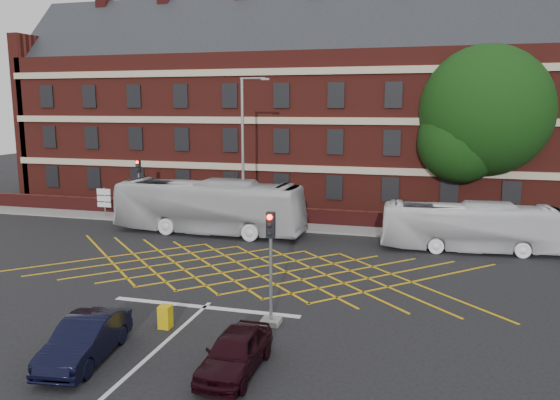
% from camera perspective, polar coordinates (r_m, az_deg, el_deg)
% --- Properties ---
extents(ground, '(120.00, 120.00, 0.00)m').
position_cam_1_polar(ground, '(25.82, -4.81, -8.42)').
color(ground, black).
rests_on(ground, ground).
extents(victorian_building, '(51.00, 12.17, 20.40)m').
position_cam_1_polar(victorian_building, '(45.76, 4.92, 9.50)').
color(victorian_building, '#581C16').
rests_on(victorian_building, ground).
extents(boundary_wall, '(56.00, 0.50, 1.10)m').
position_cam_1_polar(boundary_wall, '(37.75, 1.93, -1.67)').
color(boundary_wall, '#4C1514').
rests_on(boundary_wall, ground).
extents(far_pavement, '(60.00, 3.00, 0.12)m').
position_cam_1_polar(far_pavement, '(36.90, 1.57, -2.71)').
color(far_pavement, slate).
rests_on(far_pavement, ground).
extents(box_junction_hatching, '(8.22, 8.22, 0.02)m').
position_cam_1_polar(box_junction_hatching, '(27.61, -3.38, -7.17)').
color(box_junction_hatching, '#CC990C').
rests_on(box_junction_hatching, ground).
extents(stop_line, '(8.00, 0.30, 0.02)m').
position_cam_1_polar(stop_line, '(22.75, -7.88, -11.02)').
color(stop_line, silver).
rests_on(stop_line, ground).
extents(centre_line, '(0.15, 14.00, 0.02)m').
position_cam_1_polar(centre_line, '(17.50, -16.65, -18.04)').
color(centre_line, silver).
rests_on(centre_line, ground).
extents(bus_left, '(12.43, 3.30, 3.44)m').
position_cam_1_polar(bus_left, '(35.05, -7.45, -0.70)').
color(bus_left, silver).
rests_on(bus_left, ground).
extents(bus_right, '(9.98, 3.00, 2.74)m').
position_cam_1_polar(bus_right, '(32.35, 19.28, -2.69)').
color(bus_right, white).
rests_on(bus_right, ground).
extents(car_navy, '(2.01, 4.35, 1.38)m').
position_cam_1_polar(car_navy, '(19.06, -19.70, -13.56)').
color(car_navy, black).
rests_on(car_navy, ground).
extents(car_maroon, '(1.58, 3.83, 1.30)m').
position_cam_1_polar(car_maroon, '(17.34, -4.71, -15.55)').
color(car_maroon, black).
rests_on(car_maroon, ground).
extents(deciduous_tree, '(8.88, 8.88, 12.16)m').
position_cam_1_polar(deciduous_tree, '(39.77, 20.51, 7.83)').
color(deciduous_tree, black).
rests_on(deciduous_tree, ground).
extents(traffic_light_near, '(0.70, 0.70, 4.27)m').
position_cam_1_polar(traffic_light_near, '(20.33, -0.97, -8.25)').
color(traffic_light_near, slate).
rests_on(traffic_light_near, ground).
extents(traffic_light_far, '(0.70, 0.70, 4.27)m').
position_cam_1_polar(traffic_light_far, '(40.42, -14.47, 0.54)').
color(traffic_light_far, slate).
rests_on(traffic_light_far, ground).
extents(street_lamp, '(2.25, 1.00, 9.78)m').
position_cam_1_polar(street_lamp, '(34.70, -3.78, 2.13)').
color(street_lamp, slate).
rests_on(street_lamp, ground).
extents(direction_signs, '(1.10, 0.16, 2.20)m').
position_cam_1_polar(direction_signs, '(41.69, -17.90, 0.11)').
color(direction_signs, gray).
rests_on(direction_signs, ground).
extents(utility_cabinet, '(0.43, 0.42, 0.85)m').
position_cam_1_polar(utility_cabinet, '(20.89, -11.90, -11.86)').
color(utility_cabinet, gold).
rests_on(utility_cabinet, ground).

